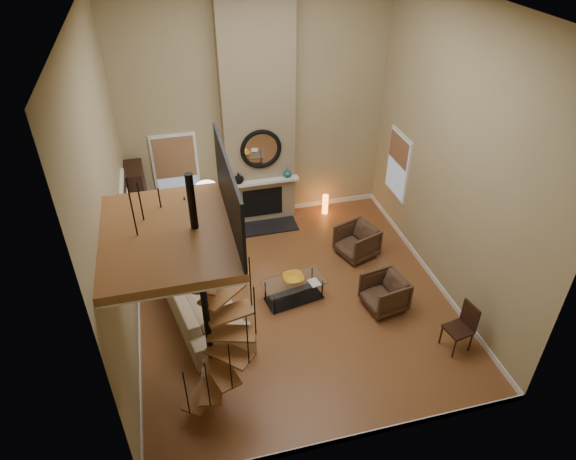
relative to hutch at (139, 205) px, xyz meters
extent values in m
cube|color=#985D31|center=(2.81, -2.78, -0.95)|extent=(6.00, 6.50, 0.01)
cube|color=tan|center=(2.81, 0.47, 1.80)|extent=(6.00, 0.02, 5.50)
cube|color=tan|center=(2.81, -6.03, 1.80)|extent=(6.00, 0.02, 5.50)
cube|color=tan|center=(-0.19, -2.78, 1.80)|extent=(0.02, 6.50, 5.50)
cube|color=tan|center=(5.81, -2.78, 1.80)|extent=(0.02, 6.50, 5.50)
cube|color=silver|center=(2.81, -2.78, 4.54)|extent=(6.00, 6.50, 0.01)
cube|color=white|center=(2.81, 0.46, -0.89)|extent=(6.00, 0.02, 0.12)
cube|color=white|center=(2.81, -6.02, -0.89)|extent=(6.00, 0.02, 0.12)
cube|color=white|center=(-0.18, -2.78, -0.89)|extent=(0.02, 6.50, 0.12)
cube|color=white|center=(5.80, -2.78, -0.89)|extent=(0.02, 6.50, 0.12)
cube|color=#8F7C5D|center=(2.81, 0.28, 1.80)|extent=(1.60, 0.38, 5.50)
cube|color=black|center=(2.81, -0.21, -0.93)|extent=(1.50, 0.60, 0.04)
cube|color=black|center=(2.81, 0.08, -0.40)|extent=(0.95, 0.02, 0.72)
cube|color=white|center=(2.81, 0.00, 0.20)|extent=(1.70, 0.18, 0.06)
torus|color=black|center=(2.81, 0.06, 1.00)|extent=(0.94, 0.10, 0.94)
cylinder|color=white|center=(2.81, 0.07, 1.00)|extent=(0.80, 0.01, 0.80)
imported|color=black|center=(2.26, 0.04, 0.35)|extent=(0.24, 0.24, 0.25)
imported|color=#185553|center=(3.41, 0.04, 0.33)|extent=(0.20, 0.20, 0.21)
cube|color=white|center=(0.91, 0.45, 0.65)|extent=(1.02, 0.04, 1.52)
cube|color=#8C9EB2|center=(0.91, 0.42, 0.65)|extent=(0.90, 0.01, 1.40)
cube|color=#9F6D47|center=(0.91, 0.41, 0.86)|extent=(0.90, 0.01, 0.98)
cube|color=white|center=(5.79, -0.78, 0.65)|extent=(0.04, 1.02, 1.52)
cube|color=#8C9EB2|center=(5.77, -0.78, 0.65)|extent=(0.01, 0.90, 1.40)
cube|color=#9F6D47|center=(5.75, -0.78, 1.03)|extent=(0.01, 0.90, 0.63)
cube|color=white|center=(-0.16, -0.98, 0.10)|extent=(0.06, 1.05, 2.16)
cube|color=black|center=(-0.12, -0.98, 0.07)|extent=(0.05, 0.90, 2.05)
cube|color=#8C9EB2|center=(-0.09, -0.98, 0.50)|extent=(0.01, 0.60, 0.90)
cube|color=#945D30|center=(0.66, -4.58, 2.23)|extent=(1.70, 2.20, 0.12)
cube|color=white|center=(0.66, -4.58, 2.16)|extent=(1.70, 2.20, 0.03)
cube|color=black|center=(1.48, -4.58, 2.76)|extent=(0.04, 2.20, 0.94)
cylinder|color=black|center=(1.01, -4.58, 1.06)|extent=(0.10, 0.10, 4.02)
cube|color=#945D30|center=(0.79, -4.87, -0.69)|extent=(0.71, 0.78, 0.04)
cylinder|color=black|center=(0.57, -5.15, -0.22)|extent=(0.02, 0.02, 0.94)
cube|color=#945D30|center=(0.95, -4.94, -0.43)|extent=(0.46, 0.77, 0.04)
cylinder|color=black|center=(0.89, -5.29, 0.04)|extent=(0.02, 0.02, 0.94)
cube|color=#945D30|center=(1.12, -4.93, -0.17)|extent=(0.55, 0.79, 0.04)
cylinder|color=black|center=(1.23, -5.27, 0.30)|extent=(0.02, 0.02, 0.94)
cube|color=#945D30|center=(1.27, -4.83, 0.09)|extent=(0.75, 0.74, 0.04)
cylinder|color=black|center=(1.53, -5.09, 0.56)|extent=(0.02, 0.02, 0.94)
cube|color=#945D30|center=(1.36, -4.68, 0.35)|extent=(0.79, 0.53, 0.04)
cylinder|color=black|center=(1.70, -4.78, 0.82)|extent=(0.02, 0.02, 0.94)
cube|color=#945D30|center=(1.36, -4.51, 0.61)|extent=(0.77, 0.48, 0.04)
cylinder|color=black|center=(1.72, -4.44, 1.08)|extent=(0.02, 0.02, 0.94)
cube|color=#945D30|center=(1.29, -4.35, 0.87)|extent=(0.77, 0.72, 0.04)
cylinder|color=black|center=(1.56, -4.12, 1.34)|extent=(0.02, 0.02, 0.94)
cube|color=#945D30|center=(1.15, -4.25, 1.13)|extent=(0.58, 0.79, 0.04)
cylinder|color=black|center=(1.28, -3.92, 1.60)|extent=(0.02, 0.02, 0.94)
cube|color=#945D30|center=(0.97, -4.23, 1.39)|extent=(0.41, 0.75, 0.04)
cylinder|color=black|center=(0.94, -3.87, 1.86)|extent=(0.02, 0.02, 0.94)
cube|color=#945D30|center=(0.81, -4.29, 1.65)|extent=(0.68, 0.79, 0.04)
cylinder|color=black|center=(0.61, -3.99, 2.12)|extent=(0.02, 0.02, 0.94)
cube|color=#945D30|center=(0.69, -4.42, 1.91)|extent=(0.80, 0.64, 0.04)
cylinder|color=black|center=(0.38, -4.25, 2.38)|extent=(0.02, 0.02, 0.94)
cube|color=#945D30|center=(0.65, -4.58, 2.17)|extent=(0.72, 0.34, 0.04)
cylinder|color=black|center=(0.29, -4.58, 2.64)|extent=(0.02, 0.02, 0.94)
cube|color=black|center=(0.00, 0.00, 0.00)|extent=(0.39, 0.84, 1.87)
imported|color=tan|center=(1.00, -2.77, -0.55)|extent=(1.63, 2.95, 0.81)
imported|color=#493121|center=(4.61, -1.71, -0.60)|extent=(1.00, 0.99, 0.72)
imported|color=#493121|center=(4.53, -3.44, -0.60)|extent=(0.87, 0.85, 0.69)
cube|color=silver|center=(2.83, -2.80, -0.51)|extent=(1.31, 0.83, 0.02)
cube|color=black|center=(2.83, -2.80, -0.92)|extent=(1.20, 0.71, 0.02)
cylinder|color=black|center=(2.36, -3.12, -0.73)|extent=(0.04, 0.04, 0.45)
cylinder|color=black|center=(3.38, -2.92, -0.73)|extent=(0.04, 0.04, 0.45)
cylinder|color=black|center=(2.27, -2.69, -0.73)|extent=(0.04, 0.04, 0.45)
cylinder|color=black|center=(3.29, -2.49, -0.73)|extent=(0.04, 0.04, 0.45)
imported|color=yellow|center=(2.83, -2.75, -0.45)|extent=(0.40, 0.40, 0.10)
imported|color=gray|center=(3.18, -2.95, -0.49)|extent=(0.24, 0.29, 0.02)
cylinder|color=black|center=(1.45, -0.82, -0.93)|extent=(0.38, 0.38, 0.03)
cylinder|color=black|center=(1.45, -0.82, -0.15)|extent=(0.04, 0.04, 1.64)
cylinder|color=#F2E5C6|center=(1.45, -0.82, 0.60)|extent=(0.42, 0.42, 0.34)
cylinder|color=orange|center=(4.39, 0.07, -0.70)|extent=(0.14, 0.14, 0.51)
cube|color=black|center=(5.28, -4.74, -0.51)|extent=(0.48, 0.48, 0.05)
cube|color=black|center=(5.49, -4.71, -0.25)|extent=(0.11, 0.39, 0.48)
cylinder|color=black|center=(5.14, -4.95, -0.74)|extent=(0.04, 0.04, 0.39)
cylinder|color=black|center=(5.49, -4.89, -0.74)|extent=(0.04, 0.04, 0.39)
cylinder|color=black|center=(5.07, -4.60, -0.74)|extent=(0.04, 0.04, 0.39)
cylinder|color=black|center=(5.43, -4.54, -0.74)|extent=(0.04, 0.04, 0.39)
camera|label=1|loc=(0.85, -10.11, 6.01)|focal=31.72mm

